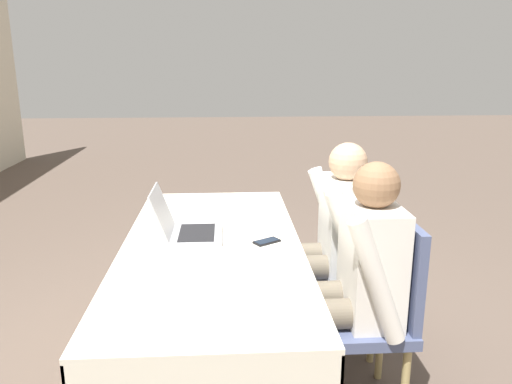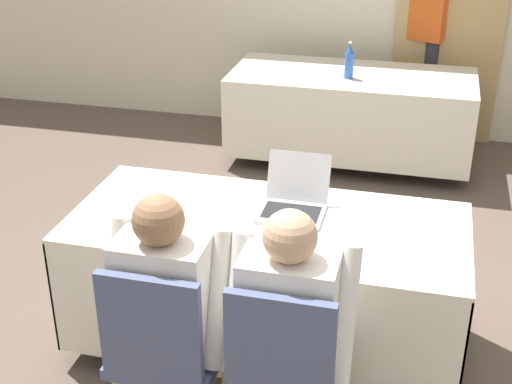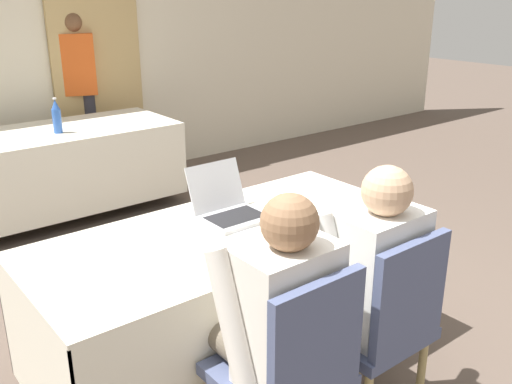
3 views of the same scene
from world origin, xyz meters
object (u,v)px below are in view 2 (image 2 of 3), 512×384
Objects in this scene: cell_phone at (252,247)px; person_red_shirt at (425,31)px; chair_near_left at (164,347)px; person_white_shirt at (292,318)px; chair_near_right at (285,367)px; laptop at (294,202)px; water_bottle at (349,62)px; person_checkered_shirt at (171,300)px.

person_red_shirt is (0.59, 3.45, 0.19)m from cell_phone.
person_white_shirt is at bearing -168.29° from chair_near_left.
person_white_shirt reaches higher than chair_near_right.
chair_near_left is 0.53m from person_white_shirt.
laptop is 0.21× the size of person_red_shirt.
water_bottle is (-0.03, 2.23, 0.08)m from laptop.
cell_phone is at bearing -123.56° from person_checkered_shirt.
chair_near_right is 0.19m from person_white_shirt.
chair_near_left is 4.03m from person_red_shirt.
person_red_shirt is (0.34, 3.92, 0.42)m from chair_near_right.
person_checkered_shirt is 3.92m from person_red_shirt.
cell_phone is at bearing -91.69° from water_bottle.
person_white_shirt reaches higher than laptop.
water_bottle is 0.24× the size of person_checkered_shirt.
person_red_shirt reaches higher than laptop.
cell_phone is at bearing -105.40° from laptop.
chair_near_left is 0.78× the size of person_checkered_shirt.
water_bottle is at bearing 90.75° from laptop.
laptop is at bearing -80.16° from chair_near_right.
chair_near_left is at bearing 0.00° from chair_near_right.
person_white_shirt is (0.50, 0.00, 0.00)m from person_checkered_shirt.
water_bottle reaches higher than chair_near_left.
person_checkered_shirt is (-0.50, 0.10, 0.16)m from chair_near_right.
cell_phone is (-0.11, -0.39, -0.04)m from laptop.
water_bottle is 0.31× the size of chair_near_right.
person_checkered_shirt reaches higher than water_bottle.
water_bottle is 3.12m from chair_near_left.
chair_near_left is (-0.32, -3.09, -0.35)m from water_bottle.
chair_near_right is at bearing -180.00° from chair_near_left.
person_red_shirt is (0.52, 0.83, 0.07)m from water_bottle.
person_checkered_shirt is 1.00× the size of person_white_shirt.
person_red_shirt is (0.84, 3.92, 0.42)m from chair_near_left.
water_bottle is at bearing -96.11° from person_checkered_shirt.
laptop reaches higher than chair_near_right.
chair_near_right is 0.78× the size of person_checkered_shirt.
chair_near_right is at bearing -86.70° from water_bottle.
laptop is 0.78m from person_white_shirt.
chair_near_left is at bearing -95.90° from water_bottle.
person_red_shirt reaches higher than person_white_shirt.
water_bottle reaches higher than chair_near_right.
laptop is 0.84m from person_checkered_shirt.
person_checkered_shirt reaches higher than chair_near_right.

